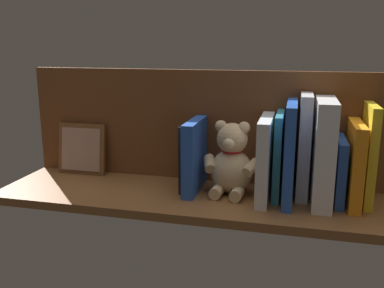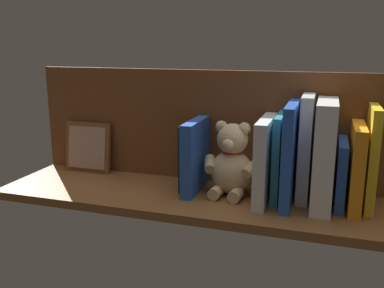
{
  "view_description": "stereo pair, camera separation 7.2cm",
  "coord_description": "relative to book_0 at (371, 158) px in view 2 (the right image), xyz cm",
  "views": [
    {
      "loc": [
        -25.61,
        102.73,
        38.92
      ],
      "look_at": [
        0.0,
        0.0,
        13.48
      ],
      "focal_mm": 39.56,
      "sensor_mm": 36.0,
      "label": 1
    },
    {
      "loc": [
        -32.58,
        100.74,
        38.92
      ],
      "look_at": [
        0.0,
        0.0,
        13.48
      ],
      "focal_mm": 39.56,
      "sensor_mm": 36.0,
      "label": 2
    }
  ],
  "objects": [
    {
      "name": "ground_plane",
      "position": [
        43.29,
        4.32,
        -13.42
      ],
      "size": [
        103.69,
        29.98,
        2.2
      ],
      "primitive_type": "cube",
      "color": "brown"
    },
    {
      "name": "shelf_back_panel",
      "position": [
        43.29,
        -8.43,
        3.49
      ],
      "size": [
        103.69,
        1.5,
        31.63
      ],
      "primitive_type": "cube",
      "color": "brown",
      "rests_on": "ground_plane"
    },
    {
      "name": "book_0",
      "position": [
        0.0,
        0.0,
        0.0
      ],
      "size": [
        2.09,
        14.55,
        24.64
      ],
      "primitive_type": "cube",
      "color": "yellow",
      "rests_on": "ground_plane"
    },
    {
      "name": "book_1",
      "position": [
        3.21,
        1.38,
        -2.17
      ],
      "size": [
        2.84,
        17.31,
        20.3
      ],
      "primitive_type": "cube",
      "color": "orange",
      "rests_on": "ground_plane"
    },
    {
      "name": "book_2",
      "position": [
        6.46,
        0.4,
        -4.29
      ],
      "size": [
        2.16,
        15.35,
        16.06
      ],
      "primitive_type": "cube",
      "color": "blue",
      "rests_on": "ground_plane"
    },
    {
      "name": "dictionary_thick_white",
      "position": [
        10.64,
        2.21,
        0.57
      ],
      "size": [
        4.72,
        18.77,
        25.78
      ],
      "primitive_type": "cube",
      "color": "white",
      "rests_on": "ground_plane"
    },
    {
      "name": "book_3",
      "position": [
        15.21,
        -0.99,
        0.95
      ],
      "size": [
        2.92,
        12.57,
        26.53
      ],
      "primitive_type": "cube",
      "color": "silver",
      "rests_on": "ground_plane"
    },
    {
      "name": "book_4",
      "position": [
        18.65,
        2.52,
        0.1
      ],
      "size": [
        2.45,
        19.59,
        24.85
      ],
      "primitive_type": "cube",
      "color": "blue",
      "rests_on": "ground_plane"
    },
    {
      "name": "book_5",
      "position": [
        21.52,
        0.42,
        -1.44
      ],
      "size": [
        1.81,
        15.39,
        21.75
      ],
      "primitive_type": "cube",
      "color": "teal",
      "rests_on": "ground_plane"
    },
    {
      "name": "book_6",
      "position": [
        24.69,
        2.44,
        -1.87
      ],
      "size": [
        3.03,
        19.43,
        20.9
      ],
      "primitive_type": "cube",
      "color": "silver",
      "rests_on": "ground_plane"
    },
    {
      "name": "teddy_bear",
      "position": [
        33.4,
        1.38,
        -3.79
      ],
      "size": [
        15.68,
        12.95,
        19.37
      ],
      "rotation": [
        0.0,
        0.0,
        -0.08
      ],
      "color": "#D1B284",
      "rests_on": "ground_plane"
    },
    {
      "name": "book_7",
      "position": [
        43.01,
        1.26,
        -2.74
      ],
      "size": [
        3.03,
        17.07,
        19.17
      ],
      "primitive_type": "cube",
      "color": "blue",
      "rests_on": "ground_plane"
    },
    {
      "name": "book_8",
      "position": [
        45.91,
        -0.63,
        -3.32
      ],
      "size": [
        1.27,
        13.3,
        18.0
      ],
      "primitive_type": "cube",
      "color": "black",
      "rests_on": "ground_plane"
    },
    {
      "name": "picture_frame_leaning",
      "position": [
        80.11,
        -5.21,
        -4.74
      ],
      "size": [
        14.94,
        3.59,
        15.34
      ],
      "color": "brown",
      "rests_on": "ground_plane"
    }
  ]
}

